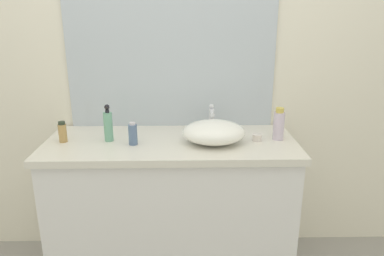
# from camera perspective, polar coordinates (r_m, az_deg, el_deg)

# --- Properties ---
(bathroom_wall_rear) EXTENTS (6.00, 0.06, 2.60)m
(bathroom_wall_rear) POSITION_cam_1_polar(r_m,az_deg,el_deg) (2.29, -3.44, 11.41)
(bathroom_wall_rear) COLOR silver
(bathroom_wall_rear) RESTS_ON ground
(vanity_counter) EXTENTS (1.41, 0.58, 0.86)m
(vanity_counter) POSITION_cam_1_polar(r_m,az_deg,el_deg) (2.25, -3.12, -12.24)
(vanity_counter) COLOR silver
(vanity_counter) RESTS_ON ground
(wall_mirror_panel) EXTENTS (1.26, 0.01, 1.09)m
(wall_mirror_panel) POSITION_cam_1_polar(r_m,az_deg,el_deg) (2.24, -3.30, 13.82)
(wall_mirror_panel) COLOR #B2BCC6
(wall_mirror_panel) RESTS_ON vanity_counter
(sink_basin) EXTENTS (0.34, 0.29, 0.12)m
(sink_basin) POSITION_cam_1_polar(r_m,az_deg,el_deg) (2.01, 3.40, -0.65)
(sink_basin) COLOR white
(sink_basin) RESTS_ON vanity_counter
(faucet) EXTENTS (0.03, 0.11, 0.17)m
(faucet) POSITION_cam_1_polar(r_m,az_deg,el_deg) (2.16, 3.08, 1.65)
(faucet) COLOR silver
(faucet) RESTS_ON vanity_counter
(soap_dispenser) EXTENTS (0.05, 0.05, 0.21)m
(soap_dispenser) POSITION_cam_1_polar(r_m,az_deg,el_deg) (2.09, -12.92, 0.41)
(soap_dispenser) COLOR #6BA888
(soap_dispenser) RESTS_ON vanity_counter
(lotion_bottle) EXTENTS (0.06, 0.06, 0.18)m
(lotion_bottle) POSITION_cam_1_polar(r_m,az_deg,el_deg) (2.12, 13.36, 0.50)
(lotion_bottle) COLOR silver
(lotion_bottle) RESTS_ON vanity_counter
(perfume_bottle) EXTENTS (0.05, 0.05, 0.13)m
(perfume_bottle) POSITION_cam_1_polar(r_m,az_deg,el_deg) (2.01, -9.19, -0.94)
(perfume_bottle) COLOR slate
(perfume_bottle) RESTS_ON vanity_counter
(spray_can) EXTENTS (0.05, 0.05, 0.12)m
(spray_can) POSITION_cam_1_polar(r_m,az_deg,el_deg) (2.15, -19.50, -0.62)
(spray_can) COLOR #B0894D
(spray_can) RESTS_ON vanity_counter
(candle_jar) EXTENTS (0.05, 0.05, 0.04)m
(candle_jar) POSITION_cam_1_polar(r_m,az_deg,el_deg) (2.09, 10.10, -1.46)
(candle_jar) COLOR silver
(candle_jar) RESTS_ON vanity_counter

